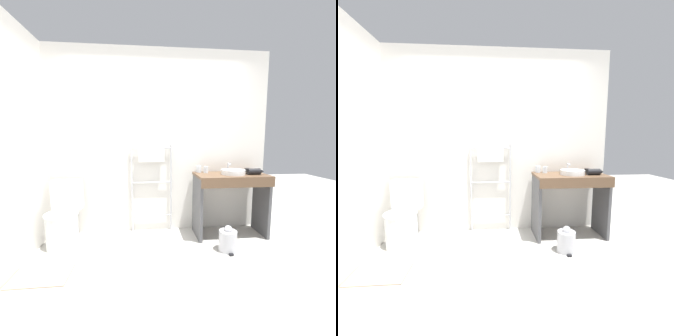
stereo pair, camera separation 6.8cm
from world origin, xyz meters
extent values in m
plane|color=#B2AFA8|center=(0.00, 0.00, 0.00)|extent=(12.00, 12.00, 0.00)
cube|color=silver|center=(0.00, 1.40, 1.31)|extent=(3.29, 0.12, 2.63)
cube|color=silver|center=(-1.58, 0.67, 1.31)|extent=(0.12, 2.00, 2.63)
cylinder|color=white|center=(-1.23, 0.90, 0.21)|extent=(0.38, 0.38, 0.42)
cylinder|color=white|center=(-1.23, 0.90, 0.43)|extent=(0.40, 0.40, 0.02)
cube|color=white|center=(-1.23, 1.17, 0.62)|extent=(0.37, 0.19, 0.39)
cylinder|color=silver|center=(-1.23, 1.17, 0.82)|extent=(0.05, 0.05, 0.01)
cylinder|color=silver|center=(-0.37, 1.31, 0.64)|extent=(0.02, 0.02, 1.29)
cylinder|color=silver|center=(0.20, 1.31, 0.64)|extent=(0.02, 0.02, 1.29)
cylinder|color=silver|center=(-0.08, 1.31, 0.23)|extent=(0.57, 0.02, 0.02)
cylinder|color=silver|center=(-0.08, 1.31, 0.73)|extent=(0.57, 0.02, 0.02)
cylinder|color=silver|center=(-0.08, 1.31, 1.24)|extent=(0.57, 0.02, 0.02)
cube|color=silver|center=(-0.08, 1.28, 1.14)|extent=(0.37, 0.04, 0.21)
cube|color=brown|center=(1.01, 1.04, 0.86)|extent=(0.98, 0.55, 0.03)
cube|color=brown|center=(1.01, 0.78, 0.80)|extent=(0.98, 0.02, 0.10)
cube|color=#4C4C4F|center=(0.54, 1.04, 0.42)|extent=(0.04, 0.46, 0.85)
cube|color=#4C4C4F|center=(1.48, 1.04, 0.42)|extent=(0.04, 0.46, 0.85)
cylinder|color=white|center=(1.03, 1.01, 0.91)|extent=(0.32, 0.32, 0.07)
cylinder|color=silver|center=(1.03, 1.01, 0.94)|extent=(0.27, 0.27, 0.01)
cylinder|color=silver|center=(1.03, 1.21, 0.95)|extent=(0.02, 0.02, 0.14)
cylinder|color=silver|center=(1.03, 1.16, 1.01)|extent=(0.02, 0.09, 0.02)
cylinder|color=silver|center=(0.60, 1.25, 0.93)|extent=(0.07, 0.07, 0.10)
cylinder|color=silver|center=(0.69, 1.19, 0.93)|extent=(0.07, 0.07, 0.09)
cylinder|color=black|center=(1.30, 0.96, 0.92)|extent=(0.17, 0.08, 0.08)
cone|color=black|center=(1.42, 0.96, 0.92)|extent=(0.06, 0.07, 0.07)
cube|color=black|center=(1.26, 1.06, 0.92)|extent=(0.05, 0.11, 0.06)
cylinder|color=#B7B7BC|center=(0.82, 0.59, 0.13)|extent=(0.22, 0.22, 0.25)
sphere|color=#B7B7BC|center=(0.82, 0.59, 0.27)|extent=(0.10, 0.10, 0.10)
cube|color=black|center=(0.82, 0.47, 0.01)|extent=(0.05, 0.04, 0.02)
cube|color=gray|center=(-1.24, 0.28, 0.01)|extent=(0.56, 0.36, 0.01)
camera|label=1|loc=(-0.20, -1.92, 1.38)|focal=24.00mm
camera|label=2|loc=(-0.13, -1.93, 1.38)|focal=24.00mm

